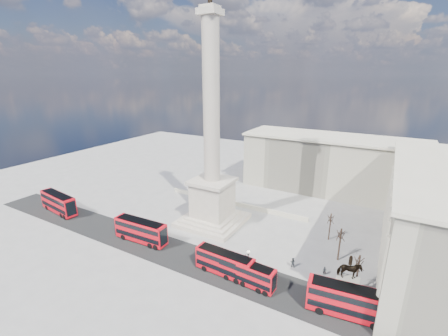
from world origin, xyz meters
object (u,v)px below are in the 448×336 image
at_px(red_bus_a, 141,231).
at_px(pedestrian_crossing, 246,258).
at_px(pedestrian_walking, 325,271).
at_px(red_bus_e, 59,203).
at_px(red_bus_b, 225,263).
at_px(red_bus_c, 247,273).
at_px(pedestrian_standing, 293,262).
at_px(equestrian_statue, 347,287).
at_px(red_bus_d, 351,302).
at_px(victorian_lamp, 248,264).
at_px(nelsons_column, 212,171).

distance_m(red_bus_a, pedestrian_crossing, 22.74).
distance_m(pedestrian_walking, pedestrian_crossing, 14.14).
bearing_deg(red_bus_e, red_bus_a, 6.61).
xyz_separation_m(red_bus_a, red_bus_b, (20.66, -0.92, -0.25)).
relative_size(red_bus_c, pedestrian_standing, 5.43).
height_order(red_bus_a, pedestrian_crossing, red_bus_a).
bearing_deg(pedestrian_crossing, equestrian_statue, -135.73).
distance_m(red_bus_d, pedestrian_crossing, 19.44).
distance_m(red_bus_d, equestrian_statue, 2.71).
bearing_deg(red_bus_c, red_bus_d, 6.07).
bearing_deg(pedestrian_walking, red_bus_e, 173.44).
bearing_deg(victorian_lamp, red_bus_e, 178.92).
relative_size(red_bus_e, pedestrian_standing, 6.81).
bearing_deg(equestrian_statue, pedestrian_standing, 152.98).
bearing_deg(pedestrian_standing, nelsons_column, -25.96).
relative_size(red_bus_a, victorian_lamp, 1.94).
xyz_separation_m(nelsons_column, red_bus_e, (-36.84, -14.77, -10.28)).
bearing_deg(pedestrian_walking, victorian_lamp, -155.53).
height_order(red_bus_a, victorian_lamp, victorian_lamp).
height_order(red_bus_e, pedestrian_standing, red_bus_e).
relative_size(red_bus_b, victorian_lamp, 1.75).
distance_m(nelsons_column, red_bus_c, 25.49).
bearing_deg(red_bus_e, red_bus_c, 5.37).
bearing_deg(red_bus_e, equestrian_statue, 8.47).
height_order(red_bus_b, pedestrian_standing, red_bus_b).
height_order(nelsons_column, red_bus_a, nelsons_column).
xyz_separation_m(red_bus_d, pedestrian_crossing, (-18.83, 4.49, -1.73)).
relative_size(victorian_lamp, pedestrian_walking, 3.86).
xyz_separation_m(red_bus_c, equestrian_statue, (15.17, 3.32, 0.84)).
bearing_deg(victorian_lamp, pedestrian_standing, 56.23).
xyz_separation_m(nelsons_column, equestrian_statue, (31.71, -12.79, -9.96)).
bearing_deg(red_bus_c, nelsons_column, 138.95).
distance_m(victorian_lamp, pedestrian_walking, 14.13).
distance_m(red_bus_c, pedestrian_crossing, 6.10).
height_order(red_bus_b, pedestrian_crossing, red_bus_b).
distance_m(nelsons_column, victorian_lamp, 24.68).
xyz_separation_m(equestrian_statue, pedestrian_crossing, (-17.89, 1.98, -2.13)).
distance_m(red_bus_c, red_bus_e, 53.40).
height_order(nelsons_column, equestrian_statue, nelsons_column).
bearing_deg(red_bus_b, red_bus_a, 179.66).
bearing_deg(victorian_lamp, pedestrian_crossing, 118.91).
bearing_deg(equestrian_statue, pedestrian_crossing, 173.69).
xyz_separation_m(red_bus_a, red_bus_e, (-28.35, 0.10, 0.09)).
xyz_separation_m(red_bus_b, pedestrian_crossing, (1.65, 4.98, -1.47)).
bearing_deg(pedestrian_crossing, pedestrian_standing, -108.95).
xyz_separation_m(red_bus_e, victorian_lamp, (53.41, -1.01, 1.02)).
relative_size(nelsons_column, red_bus_c, 4.94).
bearing_deg(nelsons_column, red_bus_a, -119.70).
distance_m(red_bus_e, pedestrian_standing, 59.19).
height_order(red_bus_a, red_bus_d, red_bus_d).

